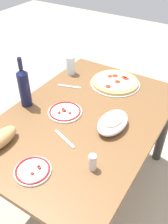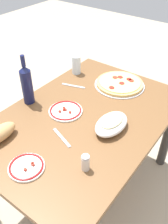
{
  "view_description": "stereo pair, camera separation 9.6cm",
  "coord_description": "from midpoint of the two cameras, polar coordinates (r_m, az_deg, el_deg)",
  "views": [
    {
      "loc": [
        0.98,
        0.61,
        1.64
      ],
      "look_at": [
        0.0,
        0.0,
        0.73
      ],
      "focal_mm": 39.78,
      "sensor_mm": 36.0,
      "label": 1
    },
    {
      "loc": [
        0.93,
        0.69,
        1.64
      ],
      "look_at": [
        0.0,
        0.0,
        0.73
      ],
      "focal_mm": 39.78,
      "sensor_mm": 36.0,
      "label": 2
    }
  ],
  "objects": [
    {
      "name": "side_plate_near",
      "position": [
        1.22,
        -13.96,
        -12.94
      ],
      "size": [
        0.17,
        0.17,
        0.02
      ],
      "color": "white",
      "rests_on": "dining_table"
    },
    {
      "name": "wine_bottle",
      "position": [
        1.56,
        -15.35,
        5.59
      ],
      "size": [
        0.07,
        0.07,
        0.32
      ],
      "color": "#141942",
      "rests_on": "dining_table"
    },
    {
      "name": "water_glass",
      "position": [
        1.89,
        -4.6,
        10.66
      ],
      "size": [
        0.07,
        0.07,
        0.14
      ],
      "primitive_type": "cylinder",
      "color": "silver",
      "rests_on": "dining_table"
    },
    {
      "name": "dining_table",
      "position": [
        1.56,
        -1.76,
        -4.21
      ],
      "size": [
        1.28,
        0.87,
        0.7
      ],
      "color": "brown",
      "rests_on": "ground"
    },
    {
      "name": "baked_pasta_dish",
      "position": [
        1.38,
        4.59,
        -2.37
      ],
      "size": [
        0.24,
        0.15,
        0.08
      ],
      "color": "white",
      "rests_on": "dining_table"
    },
    {
      "name": "bread_loaf",
      "position": [
        1.37,
        -20.56,
        -5.87
      ],
      "size": [
        0.21,
        0.09,
        0.08
      ],
      "primitive_type": "ellipsoid",
      "color": "tan",
      "rests_on": "dining_table"
    },
    {
      "name": "side_plate_far",
      "position": [
        1.51,
        -6.21,
        0.04
      ],
      "size": [
        0.21,
        0.21,
        0.02
      ],
      "color": "white",
      "rests_on": "dining_table"
    },
    {
      "name": "ground_plane",
      "position": [
        2.0,
        -1.43,
        -16.72
      ],
      "size": [
        8.0,
        8.0,
        0.0
      ],
      "primitive_type": "plane",
      "color": "tan",
      "rests_on": "ground"
    },
    {
      "name": "fork_right",
      "position": [
        1.76,
        -4.96,
        5.84
      ],
      "size": [
        0.07,
        0.17,
        0.0
      ],
      "primitive_type": "cube",
      "rotation": [
        0.0,
        0.0,
        1.87
      ],
      "color": "#B7B7BC",
      "rests_on": "dining_table"
    },
    {
      "name": "pepperoni_pizza",
      "position": [
        1.79,
        5.64,
        6.83
      ],
      "size": [
        0.35,
        0.35,
        0.03
      ],
      "color": "#B7B7BC",
      "rests_on": "dining_table"
    },
    {
      "name": "fork_left",
      "position": [
        1.35,
        -6.54,
        -6.19
      ],
      "size": [
        0.07,
        0.17,
        0.0
      ],
      "primitive_type": "cube",
      "rotation": [
        0.0,
        0.0,
        4.37
      ],
      "color": "#B7B7BC",
      "rests_on": "dining_table"
    },
    {
      "name": "spice_shaker",
      "position": [
        1.17,
        -0.41,
        -11.56
      ],
      "size": [
        0.04,
        0.04,
        0.09
      ],
      "color": "silver",
      "rests_on": "dining_table"
    }
  ]
}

